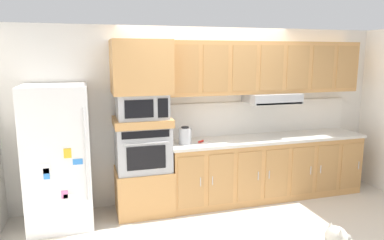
% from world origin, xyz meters
% --- Properties ---
extents(ground_plane, '(9.60, 9.60, 0.00)m').
position_xyz_m(ground_plane, '(0.00, 0.00, 0.00)').
color(ground_plane, beige).
extents(back_kitchen_wall, '(6.20, 0.12, 2.50)m').
position_xyz_m(back_kitchen_wall, '(0.00, 1.11, 1.25)').
color(back_kitchen_wall, silver).
rests_on(back_kitchen_wall, ground).
extents(refrigerator, '(0.76, 0.73, 1.76)m').
position_xyz_m(refrigerator, '(-2.04, 0.68, 0.88)').
color(refrigerator, white).
rests_on(refrigerator, ground).
extents(oven_base_cabinet, '(0.74, 0.62, 0.60)m').
position_xyz_m(oven_base_cabinet, '(-0.99, 0.75, 0.30)').
color(oven_base_cabinet, tan).
rests_on(oven_base_cabinet, ground).
extents(built_in_oven, '(0.70, 0.62, 0.60)m').
position_xyz_m(built_in_oven, '(-0.99, 0.75, 0.90)').
color(built_in_oven, '#A8AAAF').
rests_on(built_in_oven, oven_base_cabinet).
extents(appliance_mid_shelf, '(0.74, 0.62, 0.10)m').
position_xyz_m(appliance_mid_shelf, '(-0.99, 0.75, 1.25)').
color(appliance_mid_shelf, tan).
rests_on(appliance_mid_shelf, built_in_oven).
extents(microwave, '(0.64, 0.54, 0.32)m').
position_xyz_m(microwave, '(-0.99, 0.75, 1.46)').
color(microwave, '#A8AAAF').
rests_on(microwave, appliance_mid_shelf).
extents(appliance_upper_cabinet, '(0.74, 0.62, 0.68)m').
position_xyz_m(appliance_upper_cabinet, '(-0.99, 0.75, 1.96)').
color(appliance_upper_cabinet, tan).
rests_on(appliance_upper_cabinet, microwave).
extents(lower_cabinet_run, '(2.95, 0.63, 0.88)m').
position_xyz_m(lower_cabinet_run, '(0.86, 0.75, 0.44)').
color(lower_cabinet_run, tan).
rests_on(lower_cabinet_run, ground).
extents(countertop_slab, '(2.99, 0.64, 0.04)m').
position_xyz_m(countertop_slab, '(0.86, 0.75, 0.90)').
color(countertop_slab, beige).
rests_on(countertop_slab, lower_cabinet_run).
extents(backsplash_panel, '(2.99, 0.02, 0.50)m').
position_xyz_m(backsplash_panel, '(0.86, 1.04, 1.17)').
color(backsplash_panel, white).
rests_on(backsplash_panel, countertop_slab).
extents(upper_cabinet_with_hood, '(2.95, 0.48, 0.88)m').
position_xyz_m(upper_cabinet_with_hood, '(0.86, 0.87, 1.90)').
color(upper_cabinet_with_hood, tan).
rests_on(upper_cabinet_with_hood, backsplash_panel).
extents(screwdriver, '(0.17, 0.17, 0.03)m').
position_xyz_m(screwdriver, '(-0.18, 0.71, 0.93)').
color(screwdriver, red).
rests_on(screwdriver, countertop_slab).
extents(electric_kettle, '(0.17, 0.17, 0.24)m').
position_xyz_m(electric_kettle, '(-0.42, 0.70, 1.03)').
color(electric_kettle, '#A8AAAF').
rests_on(electric_kettle, countertop_slab).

